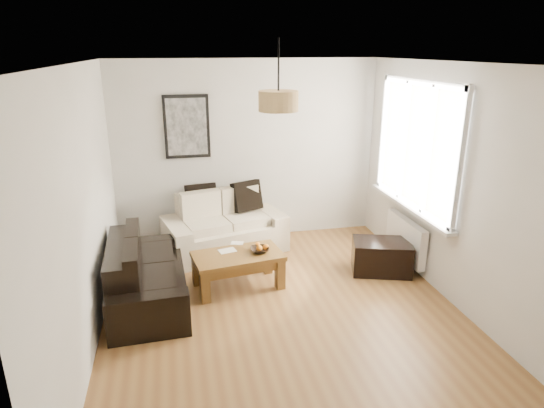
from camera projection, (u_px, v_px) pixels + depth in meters
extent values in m
plane|color=brown|center=(284.00, 313.00, 5.05)|extent=(4.50, 4.50, 0.00)
cube|color=white|center=(406.00, 239.00, 6.04)|extent=(0.10, 0.90, 0.52)
cylinder|color=tan|center=(278.00, 101.00, 4.62)|extent=(0.40, 0.40, 0.20)
cube|color=black|center=(382.00, 257.00, 5.92)|extent=(0.83, 0.66, 0.41)
cube|color=black|center=(201.00, 199.00, 6.51)|extent=(0.44, 0.20, 0.42)
cube|color=black|center=(247.00, 196.00, 6.64)|extent=(0.44, 0.28, 0.42)
imported|color=black|center=(260.00, 250.00, 5.52)|extent=(0.24, 0.24, 0.06)
sphere|color=orange|center=(259.00, 248.00, 5.54)|extent=(0.08, 0.08, 0.07)
sphere|color=orange|center=(266.00, 247.00, 5.58)|extent=(0.09, 0.09, 0.07)
sphere|color=orange|center=(258.00, 245.00, 5.64)|extent=(0.08, 0.08, 0.07)
cube|color=white|center=(227.00, 251.00, 5.56)|extent=(0.23, 0.18, 0.01)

